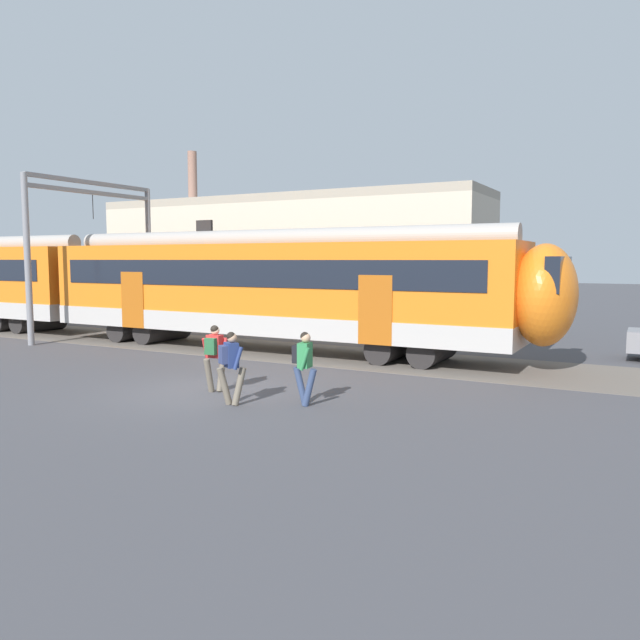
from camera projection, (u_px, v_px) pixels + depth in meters
name	position (u px, v px, depth m)	size (l,w,h in m)	color
ground_plane	(209.00, 391.00, 15.48)	(160.00, 160.00, 0.00)	#424247
track_bed	(59.00, 333.00, 27.76)	(80.00, 4.40, 0.01)	#605951
pedestrian_red	(214.00, 352.00, 15.32)	(0.54, 0.67, 1.67)	#6B6051
pedestrian_navy	(230.00, 362.00, 13.93)	(0.67, 0.55, 1.67)	#6B6051
pedestrian_green	(304.00, 362.00, 13.93)	(0.68, 0.54, 1.67)	navy
catenary_gantry	(94.00, 234.00, 26.20)	(0.24, 6.64, 6.53)	gray
background_building	(287.00, 260.00, 32.05)	(20.36, 5.00, 9.20)	beige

